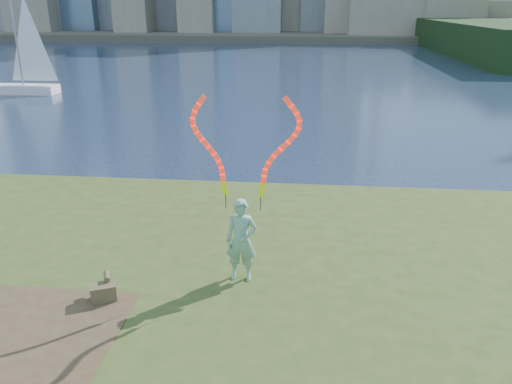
# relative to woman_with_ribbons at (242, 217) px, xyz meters

# --- Properties ---
(ground) EXTENTS (320.00, 320.00, 0.00)m
(ground) POSITION_rel_woman_with_ribbons_xyz_m (-1.33, 0.87, -2.19)
(ground) COLOR #192640
(ground) RESTS_ON ground
(grassy_knoll) EXTENTS (20.00, 18.00, 0.80)m
(grassy_knoll) POSITION_rel_woman_with_ribbons_xyz_m (-1.33, -1.42, -1.86)
(grassy_knoll) COLOR #39481A
(grassy_knoll) RESTS_ON ground
(dirt_patch) EXTENTS (3.20, 3.00, 0.02)m
(dirt_patch) POSITION_rel_woman_with_ribbons_xyz_m (-3.53, -2.33, -1.38)
(dirt_patch) COLOR #47331E
(dirt_patch) RESTS_ON grassy_knoll
(far_shore) EXTENTS (320.00, 40.00, 1.20)m
(far_shore) POSITION_rel_woman_with_ribbons_xyz_m (-1.33, 95.87, -1.59)
(far_shore) COLOR #464233
(far_shore) RESTS_ON ground
(woman_with_ribbons) EXTENTS (2.11, 0.44, 4.14)m
(woman_with_ribbons) POSITION_rel_woman_with_ribbons_xyz_m (0.00, 0.00, 0.00)
(woman_with_ribbons) COLOR #166636
(woman_with_ribbons) RESTS_ON grassy_knoll
(canvas_bag) EXTENTS (0.57, 0.64, 0.46)m
(canvas_bag) POSITION_rel_woman_with_ribbons_xyz_m (-2.58, -1.11, -1.21)
(canvas_bag) COLOR brown
(canvas_bag) RESTS_ON grassy_knoll
(sailboat) EXTENTS (5.13, 1.59, 7.78)m
(sailboat) POSITION_rel_woman_with_ribbons_xyz_m (-19.19, 25.87, -0.86)
(sailboat) COLOR white
(sailboat) RESTS_ON ground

